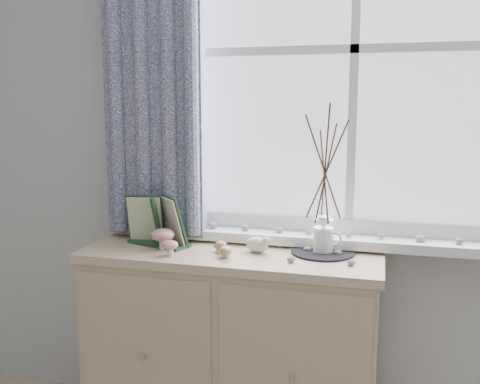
% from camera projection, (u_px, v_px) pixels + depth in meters
% --- Properties ---
extents(sideboard, '(1.20, 0.45, 0.85)m').
position_uv_depth(sideboard, '(231.00, 350.00, 2.22)').
color(sideboard, tan).
rests_on(sideboard, ground).
extents(botanical_book, '(0.33, 0.22, 0.22)m').
position_uv_depth(botanical_book, '(155.00, 221.00, 2.20)').
color(botanical_book, '#1D3D23').
rests_on(botanical_book, sideboard).
extents(toadstool_cluster, '(0.14, 0.15, 0.09)m').
position_uv_depth(toadstool_cluster, '(164.00, 238.00, 2.14)').
color(toadstool_cluster, silver).
rests_on(toadstool_cluster, sideboard).
extents(wooden_eggs, '(0.09, 0.11, 0.06)m').
position_uv_depth(wooden_eggs, '(223.00, 248.00, 2.09)').
color(wooden_eggs, tan).
rests_on(wooden_eggs, sideboard).
extents(songbird_figurine, '(0.15, 0.10, 0.07)m').
position_uv_depth(songbird_figurine, '(257.00, 244.00, 2.12)').
color(songbird_figurine, silver).
rests_on(songbird_figurine, sideboard).
extents(crocheted_doily, '(0.25, 0.25, 0.01)m').
position_uv_depth(crocheted_doily, '(323.00, 252.00, 2.12)').
color(crocheted_doily, black).
rests_on(crocheted_doily, sideboard).
extents(twig_pitcher, '(0.25, 0.25, 0.60)m').
position_uv_depth(twig_pitcher, '(325.00, 167.00, 2.06)').
color(twig_pitcher, white).
rests_on(twig_pitcher, crocheted_doily).
extents(sideboard_pebbles, '(0.33, 0.23, 0.02)m').
position_uv_depth(sideboard_pebbles, '(313.00, 254.00, 2.07)').
color(sideboard_pebbles, gray).
rests_on(sideboard_pebbles, sideboard).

